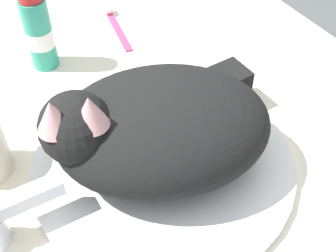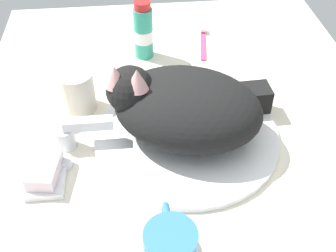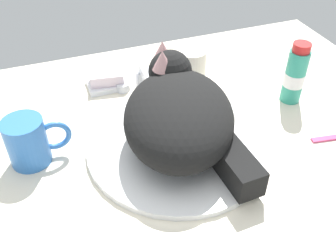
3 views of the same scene
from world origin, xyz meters
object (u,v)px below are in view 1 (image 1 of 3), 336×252
at_px(cat, 156,126).
at_px(faucet, 2,223).
at_px(toothbrush, 116,25).
at_px(toothpaste_bottle, 39,32).

bearing_deg(cat, faucet, 91.65).
distance_m(faucet, cat, 0.21).
relative_size(faucet, toothbrush, 0.90).
bearing_deg(cat, toothbrush, -16.04).
bearing_deg(faucet, cat, -88.35).
bearing_deg(toothpaste_bottle, toothbrush, -74.76).
distance_m(faucet, toothbrush, 0.44).
distance_m(cat, toothpaste_bottle, 0.29).
bearing_deg(toothpaste_bottle, cat, -169.02).
relative_size(toothpaste_bottle, toothbrush, 0.97).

